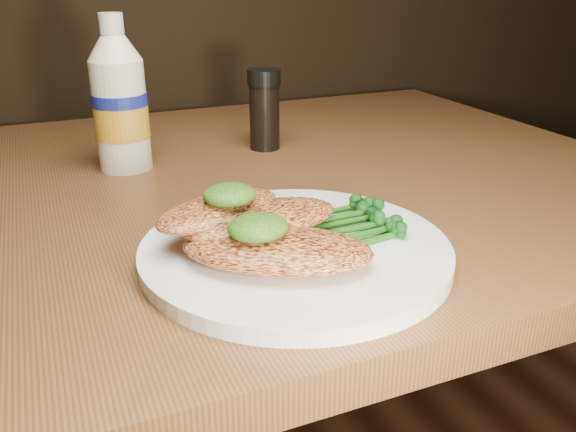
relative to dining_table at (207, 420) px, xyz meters
name	(u,v)px	position (x,y,z in m)	size (l,w,h in m)	color
dining_table	(207,420)	(0.00, 0.00, 0.00)	(1.20, 0.80, 0.75)	#492B15
plate	(295,250)	(0.04, -0.24, 0.38)	(0.28, 0.28, 0.01)	white
chicken_front	(277,249)	(0.01, -0.27, 0.40)	(0.16, 0.09, 0.03)	#CC7F41
chicken_mid	(261,219)	(0.01, -0.22, 0.41)	(0.15, 0.08, 0.02)	#CC7F41
chicken_back	(219,210)	(-0.02, -0.20, 0.42)	(0.13, 0.07, 0.02)	#CC7F41
pesto_front	(258,227)	(-0.01, -0.26, 0.42)	(0.05, 0.05, 0.02)	#073308
pesto_back	(229,195)	(-0.01, -0.21, 0.43)	(0.05, 0.04, 0.02)	#073308
broccolini_bundle	(339,222)	(0.09, -0.23, 0.40)	(0.13, 0.10, 0.02)	#1D5312
mayo_bottle	(119,94)	(-0.06, 0.09, 0.47)	(0.07, 0.07, 0.20)	white
pepper_grinder	(264,110)	(0.14, 0.10, 0.43)	(0.05, 0.05, 0.11)	black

